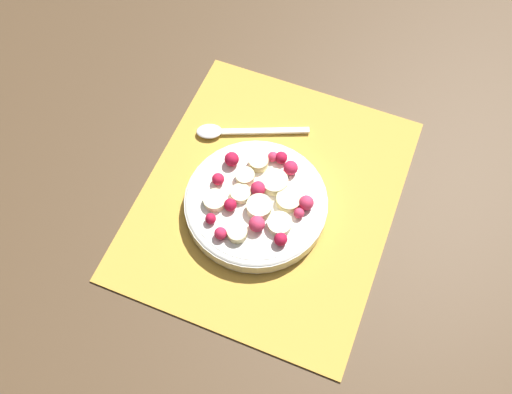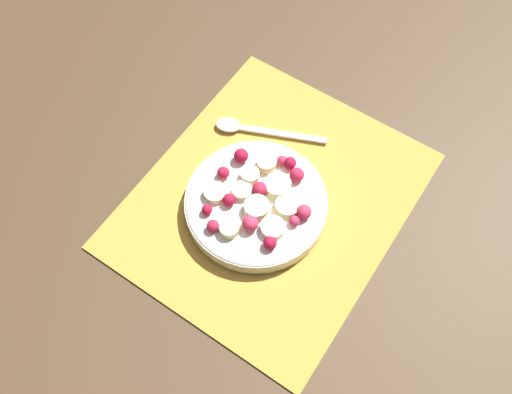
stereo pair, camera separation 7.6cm
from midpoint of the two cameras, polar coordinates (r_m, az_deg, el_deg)
The scene contains 4 objects.
ground_plane at distance 0.80m, azimuth 4.24°, elevation -0.60°, with size 3.00×3.00×0.00m, color #4C3823.
placemat at distance 0.80m, azimuth 4.26°, elevation -0.50°, with size 0.41×0.34×0.01m.
fruit_bowl at distance 0.77m, azimuth 2.85°, elevation -0.79°, with size 0.20×0.20×0.05m.
spoon at distance 0.85m, azimuth 1.79°, elevation 6.67°, with size 0.08×0.16×0.01m.
Camera 2 is at (0.33, 0.19, 0.71)m, focal length 40.00 mm.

